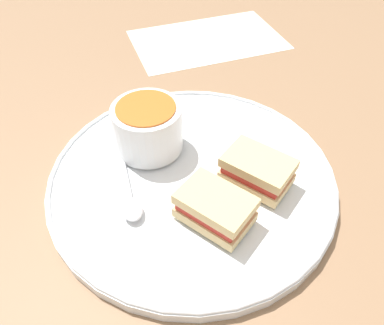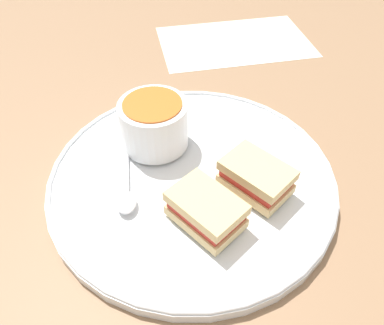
% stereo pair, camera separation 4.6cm
% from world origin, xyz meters
% --- Properties ---
extents(ground_plane, '(2.40, 2.40, 0.00)m').
position_xyz_m(ground_plane, '(0.00, 0.00, 0.00)').
color(ground_plane, '#8E6B4C').
extents(plate, '(0.37, 0.37, 0.02)m').
position_xyz_m(plate, '(0.00, 0.00, 0.01)').
color(plate, white).
rests_on(plate, ground_plane).
extents(soup_bowl, '(0.09, 0.09, 0.07)m').
position_xyz_m(soup_bowl, '(0.07, 0.03, 0.05)').
color(soup_bowl, white).
rests_on(soup_bowl, plate).
extents(spoon, '(0.12, 0.03, 0.01)m').
position_xyz_m(spoon, '(-0.02, 0.09, 0.02)').
color(spoon, silver).
rests_on(spoon, plate).
extents(sandwich_half_near, '(0.10, 0.09, 0.04)m').
position_xyz_m(sandwich_half_near, '(-0.08, 0.01, 0.04)').
color(sandwich_half_near, '#DBBC7F').
rests_on(sandwich_half_near, plate).
extents(sandwich_half_far, '(0.10, 0.09, 0.04)m').
position_xyz_m(sandwich_half_far, '(-0.05, -0.07, 0.04)').
color(sandwich_half_far, '#DBBC7F').
rests_on(sandwich_half_far, plate).
extents(menu_sheet, '(0.21, 0.31, 0.00)m').
position_xyz_m(menu_sheet, '(0.34, -0.19, 0.00)').
color(menu_sheet, white).
rests_on(menu_sheet, ground_plane).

